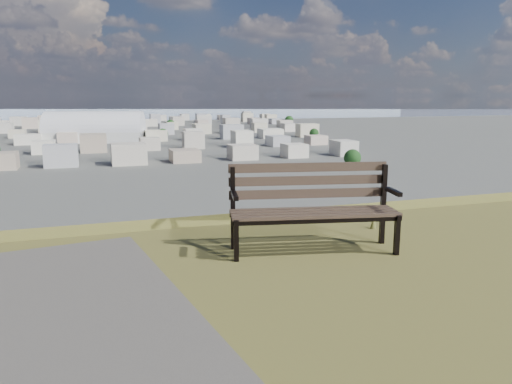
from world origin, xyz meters
name	(u,v)px	position (x,y,z in m)	size (l,w,h in m)	color
park_bench	(312,202)	(1.28, 2.65, 25.53)	(1.87, 0.92, 0.94)	#443627
arena	(95,132)	(1.47, 305.67, 5.51)	(59.44, 36.21, 23.39)	silver
city_blocks	(92,127)	(0.00, 394.44, 3.50)	(395.00, 361.00, 7.00)	beige
city_trees	(46,133)	(-26.39, 319.00, 4.83)	(406.52, 387.20, 9.98)	#39261C
bay_water	(90,112)	(0.00, 900.00, 0.00)	(2400.00, 700.00, 0.12)	#8E99B5
far_hills	(64,96)	(-60.92, 1402.93, 25.47)	(2050.00, 340.00, 60.00)	#93A6B7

